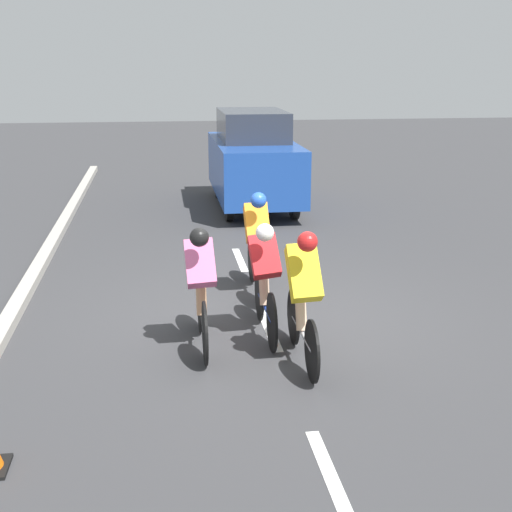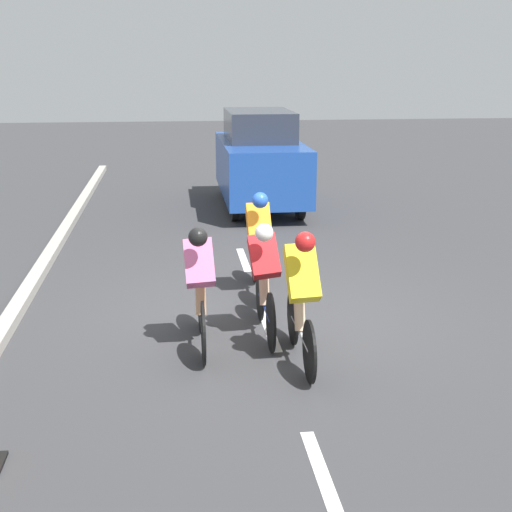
{
  "view_description": "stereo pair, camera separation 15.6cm",
  "coord_description": "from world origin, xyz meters",
  "px_view_note": "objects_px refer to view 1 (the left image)",
  "views": [
    {
      "loc": [
        1.26,
        8.53,
        3.22
      ],
      "look_at": [
        0.16,
        0.44,
        0.95
      ],
      "focal_mm": 50.0,
      "sensor_mm": 36.0,
      "label": 1
    },
    {
      "loc": [
        1.11,
        8.55,
        3.22
      ],
      "look_at": [
        0.16,
        0.44,
        0.95
      ],
      "focal_mm": 50.0,
      "sensor_mm": 36.0,
      "label": 2
    }
  ],
  "objects_px": {
    "cyclist_pink": "(201,285)",
    "support_car": "(253,160)",
    "cyclist_orange": "(257,241)",
    "cyclist_red": "(265,277)",
    "cyclist_yellow": "(303,294)"
  },
  "relations": [
    {
      "from": "cyclist_orange",
      "to": "cyclist_red",
      "type": "relative_size",
      "value": 1.02
    },
    {
      "from": "cyclist_orange",
      "to": "cyclist_red",
      "type": "height_order",
      "value": "cyclist_orange"
    },
    {
      "from": "cyclist_pink",
      "to": "cyclist_yellow",
      "type": "bearing_deg",
      "value": 151.48
    },
    {
      "from": "cyclist_yellow",
      "to": "cyclist_pink",
      "type": "bearing_deg",
      "value": -28.52
    },
    {
      "from": "cyclist_pink",
      "to": "support_car",
      "type": "relative_size",
      "value": 0.4
    },
    {
      "from": "cyclist_pink",
      "to": "cyclist_red",
      "type": "distance_m",
      "value": 0.81
    },
    {
      "from": "cyclist_orange",
      "to": "support_car",
      "type": "bearing_deg",
      "value": -97.11
    },
    {
      "from": "cyclist_pink",
      "to": "cyclist_yellow",
      "type": "xyz_separation_m",
      "value": [
        -1.06,
        0.57,
        0.04
      ]
    },
    {
      "from": "cyclist_pink",
      "to": "cyclist_yellow",
      "type": "height_order",
      "value": "cyclist_yellow"
    },
    {
      "from": "cyclist_yellow",
      "to": "support_car",
      "type": "bearing_deg",
      "value": -93.96
    },
    {
      "from": "cyclist_orange",
      "to": "cyclist_pink",
      "type": "height_order",
      "value": "cyclist_orange"
    },
    {
      "from": "cyclist_orange",
      "to": "cyclist_red",
      "type": "distance_m",
      "value": 1.6
    },
    {
      "from": "cyclist_pink",
      "to": "support_car",
      "type": "bearing_deg",
      "value": -101.7
    },
    {
      "from": "cyclist_orange",
      "to": "cyclist_pink",
      "type": "xyz_separation_m",
      "value": [
        0.89,
        1.87,
        -0.01
      ]
    },
    {
      "from": "cyclist_orange",
      "to": "cyclist_yellow",
      "type": "xyz_separation_m",
      "value": [
        -0.17,
        2.44,
        0.03
      ]
    }
  ]
}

